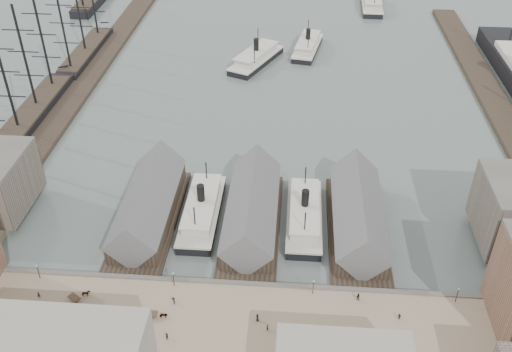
{
  "coord_description": "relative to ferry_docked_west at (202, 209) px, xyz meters",
  "views": [
    {
      "loc": [
        9.37,
        -92.81,
        92.91
      ],
      "look_at": [
        0.0,
        30.0,
        6.0
      ],
      "focal_mm": 40.0,
      "sensor_mm": 36.0,
      "label": 1
    }
  ],
  "objects": [
    {
      "name": "sailing_ship_mid",
      "position": [
        -61.77,
        96.49,
        -0.01
      ],
      "size": [
        8.33,
        48.14,
        34.25
      ],
      "color": "black",
      "rests_on": "ground"
    },
    {
      "name": "lamp_post_far_e",
      "position": [
        58.0,
        -26.31,
        2.25
      ],
      "size": [
        0.44,
        0.44,
        3.92
      ],
      "color": "black",
      "rests_on": "quay"
    },
    {
      "name": "ferry_open_mid",
      "position": [
        26.59,
        109.68,
        -0.12
      ],
      "size": [
        13.27,
        29.13,
        10.03
      ],
      "rotation": [
        0.0,
        0.0,
        -0.18
      ],
      "color": "black",
      "rests_on": "ground"
    },
    {
      "name": "pedestrian_3",
      "position": [
        -0.61,
        -40.51,
        0.36
      ],
      "size": [
        0.59,
        1.03,
        1.65
      ],
      "primitive_type": "imported",
      "rotation": [
        0.0,
        0.0,
        4.51
      ],
      "color": "black",
      "rests_on": "quay"
    },
    {
      "name": "lamp_post_near_e",
      "position": [
        28.0,
        -26.31,
        2.25
      ],
      "size": [
        0.44,
        0.44,
        3.92
      ],
      "color": "black",
      "rests_on": "quay"
    },
    {
      "name": "lamp_post_far_w",
      "position": [
        -32.0,
        -26.31,
        2.25
      ],
      "size": [
        0.44,
        0.44,
        3.92
      ],
      "color": "black",
      "rests_on": "quay"
    },
    {
      "name": "pedestrian_5",
      "position": [
        18.91,
        -36.95,
        0.36
      ],
      "size": [
        0.6,
        0.71,
        1.65
      ],
      "primitive_type": "imported",
      "rotation": [
        0.0,
        0.0,
        4.41
      ],
      "color": "black",
      "rests_on": "quay"
    },
    {
      "name": "pedestrian_2",
      "position": [
        -1.07,
        -31.43,
        0.43
      ],
      "size": [
        1.21,
        1.33,
        1.79
      ],
      "primitive_type": "imported",
      "rotation": [
        0.0,
        0.0,
        5.33
      ],
      "color": "black",
      "rests_on": "quay"
    },
    {
      "name": "ferry_docked_west",
      "position": [
        0.0,
        0.0,
        0.0
      ],
      "size": [
        8.84,
        29.45,
        10.52
      ],
      "color": "black",
      "rests_on": "ground"
    },
    {
      "name": "ground",
      "position": [
        13.0,
        -19.31,
        -2.46
      ],
      "size": [
        900.0,
        900.0,
        0.0
      ],
      "primitive_type": "plane",
      "color": "#525F5C",
      "rests_on": "ground"
    },
    {
      "name": "ferry_docked_east",
      "position": [
        26.0,
        0.07,
        -0.04
      ],
      "size": [
        8.7,
        28.99,
        10.35
      ],
      "color": "black",
      "rests_on": "ground"
    },
    {
      "name": "pedestrian_4",
      "position": [
        16.74,
        -34.58,
        0.44
      ],
      "size": [
        0.79,
        1.0,
        1.8
      ],
      "primitive_type": "imported",
      "rotation": [
        0.0,
        0.0,
        4.98
      ],
      "color": "black",
      "rests_on": "quay"
    },
    {
      "name": "ferry_open_far",
      "position": [
        57.44,
        165.11,
        0.17
      ],
      "size": [
        10.54,
        31.78,
        11.24
      ],
      "rotation": [
        0.0,
        0.0,
        -0.04
      ],
      "color": "black",
      "rests_on": "ground"
    },
    {
      "name": "lamp_post_near_w",
      "position": [
        -2.0,
        -26.31,
        2.25
      ],
      "size": [
        0.44,
        0.44,
        3.92
      ],
      "color": "black",
      "rests_on": "quay"
    },
    {
      "name": "west_wharf",
      "position": [
        -55.0,
        80.69,
        -1.66
      ],
      "size": [
        10.0,
        220.0,
        1.6
      ],
      "primitive_type": "cube",
      "color": "#2D231C",
      "rests_on": "ground"
    },
    {
      "name": "ferry_shed_west",
      "position": [
        -13.0,
        -2.43,
        2.17
      ],
      "size": [
        14.0,
        42.0,
        12.6
      ],
      "color": "#2D231C",
      "rests_on": "ground"
    },
    {
      "name": "horse_cart_center",
      "position": [
        -3.28,
        -35.42,
        0.31
      ],
      "size": [
        4.83,
        1.61,
        1.49
      ],
      "rotation": [
        0.0,
        0.0,
        1.61
      ],
      "color": "black",
      "rests_on": "quay"
    },
    {
      "name": "pedestrian_8",
      "position": [
        45.54,
        -31.95,
        0.32
      ],
      "size": [
        0.94,
        0.89,
        1.56
      ],
      "primitive_type": "imported",
      "rotation": [
        0.0,
        0.0,
        2.42
      ],
      "color": "black",
      "rests_on": "quay"
    },
    {
      "name": "pedestrian_1",
      "position": [
        -30.4,
        -43.15,
        0.41
      ],
      "size": [
        0.89,
        0.72,
        1.76
      ],
      "primitive_type": "imported",
      "rotation": [
        0.0,
        0.0,
        6.22
      ],
      "color": "black",
      "rests_on": "quay"
    },
    {
      "name": "sailing_ship_near",
      "position": [
        -62.98,
        42.38,
        0.26
      ],
      "size": [
        9.04,
        62.26,
        37.16
      ],
      "color": "black",
      "rests_on": "ground"
    },
    {
      "name": "quay",
      "position": [
        13.0,
        -39.31,
        -1.46
      ],
      "size": [
        180.0,
        30.0,
        2.0
      ],
      "primitive_type": "cube",
      "color": "gray",
      "rests_on": "ground"
    },
    {
      "name": "seawall",
      "position": [
        13.0,
        -24.51,
        -1.31
      ],
      "size": [
        180.0,
        1.2,
        2.3
      ],
      "primitive_type": "cube",
      "color": "#59544C",
      "rests_on": "ground"
    },
    {
      "name": "horse_cart_left",
      "position": [
        -20.51,
        -31.12,
        0.37
      ],
      "size": [
        4.65,
        3.79,
        1.67
      ],
      "rotation": [
        0.0,
        0.0,
        0.98
      ],
      "color": "black",
      "rests_on": "quay"
    },
    {
      "name": "ferry_shed_east",
      "position": [
        39.0,
        -2.43,
        2.17
      ],
      "size": [
        14.0,
        42.0,
        12.6
      ],
      "color": "#2D231C",
      "rests_on": "ground"
    },
    {
      "name": "east_wharf",
      "position": [
        91.0,
        70.69,
        -1.66
      ],
      "size": [
        10.0,
        180.0,
        1.6
      ],
      "primitive_type": "cube",
      "color": "#2D231C",
      "rests_on": "ground"
    },
    {
      "name": "ferry_open_near",
      "position": [
        6.6,
        95.63,
        0.09
      ],
      "size": [
        20.76,
        31.6,
        10.9
      ],
      "rotation": [
        0.0,
        0.0,
        -0.42
      ],
      "color": "black",
      "rests_on": "ground"
    },
    {
      "name": "ferry_shed_center",
      "position": [
        13.0,
        -2.43,
        2.17
      ],
      "size": [
        14.0,
        42.0,
        12.6
      ],
      "color": "#2D231C",
      "rests_on": "ground"
    },
    {
      "name": "pedestrian_0",
      "position": [
        -29.9,
        -31.91,
        0.32
      ],
      "size": [
        0.71,
        0.66,
        1.57
      ],
      "primitive_type": "imported",
      "rotation": [
        0.0,
        0.0,
        0.56
      ],
      "color": "black",
      "rests_on": "quay"
    },
    {
      "name": "pedestrian_6",
      "position": [
        37.48,
        -27.31,
        0.44
      ],
      "size": [
        1.05,
        0.92,
        1.81
      ],
      "primitive_type": "imported",
      "rotation": [
        0.0,
        0.0,
        2.84
      ],
      "color": "black",
      "rests_on": "quay"
    }
  ]
}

